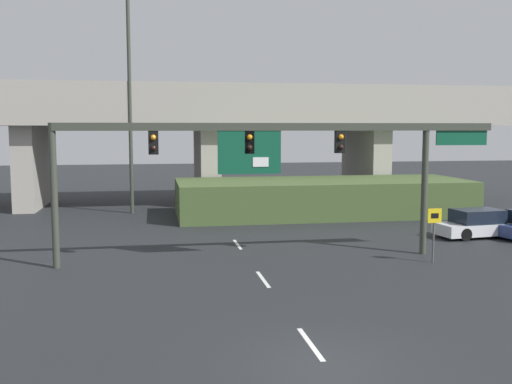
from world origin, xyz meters
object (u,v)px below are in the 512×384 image
at_px(highway_light_pole_near, 129,69).
at_px(parked_sedan_near_right, 479,224).
at_px(signal_gantry, 274,148).
at_px(speed_limit_sign, 434,227).

relative_size(highway_light_pole_near, parked_sedan_near_right, 3.74).
xyz_separation_m(highway_light_pole_near, parked_sedan_near_right, (17.79, -11.73, -8.61)).
distance_m(signal_gantry, speed_limit_sign, 7.38).
bearing_deg(parked_sedan_near_right, highway_light_pole_near, 140.23).
height_order(signal_gantry, highway_light_pole_near, highway_light_pole_near).
distance_m(speed_limit_sign, highway_light_pole_near, 22.52).
bearing_deg(signal_gantry, highway_light_pole_near, 112.73).
height_order(speed_limit_sign, parked_sedan_near_right, speed_limit_sign).
distance_m(highway_light_pole_near, parked_sedan_near_right, 22.99).
height_order(speed_limit_sign, highway_light_pole_near, highway_light_pole_near).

